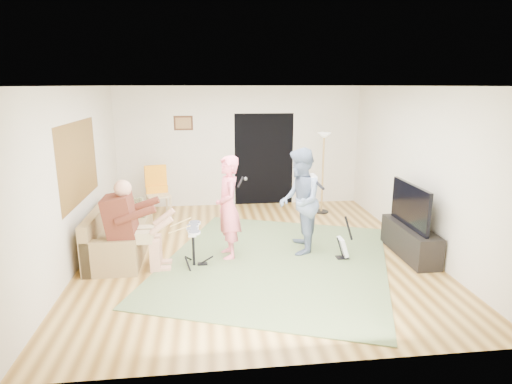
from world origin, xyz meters
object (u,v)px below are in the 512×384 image
singer (228,207)px  television (410,205)px  drum_kit (193,248)px  dining_chair (159,200)px  guitarist (300,201)px  torchiere_lamp (323,159)px  tv_cabinet (410,241)px  guitar_spare (343,247)px  sofa (116,239)px

singer → television: bearing=76.1°
drum_kit → dining_chair: size_ratio=0.60×
guitarist → television: 1.76m
singer → television: singer is taller
torchiere_lamp → television: 2.67m
dining_chair → television: (4.22, -2.53, 0.46)m
guitarist → torchiere_lamp: 2.41m
drum_kit → tv_cabinet: 3.50m
singer → torchiere_lamp: torchiere_lamp is taller
tv_cabinet → torchiere_lamp: bearing=107.2°
drum_kit → torchiere_lamp: size_ratio=0.38×
drum_kit → television: 3.50m
guitarist → torchiere_lamp: guitarist is taller
singer → drum_kit: bearing=-68.5°
singer → torchiere_lamp: bearing=128.1°
dining_chair → drum_kit: bearing=-89.3°
singer → torchiere_lamp: size_ratio=0.95×
singer → guitar_spare: size_ratio=2.33×
singer → guitarist: size_ratio=0.95×
torchiere_lamp → dining_chair: 3.57m
torchiere_lamp → television: (0.74, -2.55, -0.34)m
guitar_spare → dining_chair: (-3.14, 2.55, 0.19)m
tv_cabinet → singer: bearing=174.4°
guitar_spare → guitarist: bearing=148.7°
singer → dining_chair: (-1.33, 2.24, -0.44)m
guitarist → torchiere_lamp: (0.98, 2.18, 0.32)m
tv_cabinet → guitarist: bearing=168.3°
guitar_spare → drum_kit: bearing=-179.9°
guitarist → guitar_spare: 1.01m
sofa → torchiere_lamp: 4.53m
sofa → singer: size_ratio=1.16×
tv_cabinet → television: (-0.05, -0.00, 0.60)m
drum_kit → dining_chair: bearing=106.8°
torchiere_lamp → tv_cabinet: torchiere_lamp is taller
guitarist → guitar_spare: bearing=69.0°
torchiere_lamp → tv_cabinet: 2.83m
drum_kit → singer: 0.84m
guitar_spare → tv_cabinet: 1.13m
sofa → tv_cabinet: sofa is taller
television → torchiere_lamp: bearing=106.2°
drum_kit → singer: size_ratio=0.39×
guitarist → guitar_spare: size_ratio=2.45×
drum_kit → television: bearing=0.5°
dining_chair → guitarist: bearing=-56.9°
guitarist → drum_kit: bearing=-66.8°
sofa → drum_kit: size_ratio=2.94×
sofa → guitarist: 3.09m
guitar_spare → tv_cabinet: bearing=1.2°
sofa → drum_kit: sofa is taller
drum_kit → torchiere_lamp: (2.71, 2.57, 0.91)m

